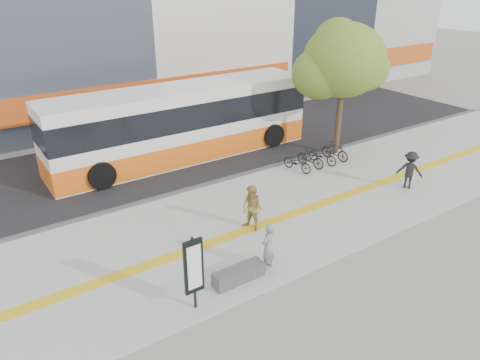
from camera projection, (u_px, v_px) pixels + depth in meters
ground at (282, 238)px, 15.57m from camera, size 120.00×120.00×0.00m
sidewalk at (256, 219)px, 16.68m from camera, size 40.00×7.00×0.08m
tactile_strip at (265, 224)px, 16.29m from camera, size 40.00×0.45×0.01m
street at (167, 156)px, 22.33m from camera, size 40.00×8.00×0.06m
curb at (208, 185)px, 19.30m from camera, size 40.00×0.25×0.14m
bench at (239, 274)px, 13.22m from camera, size 1.60×0.45×0.45m
signboard at (194, 268)px, 11.73m from camera, size 0.55×0.10×2.20m
street_tree at (342, 62)px, 20.95m from camera, size 4.40×3.80×6.31m
bus at (182, 125)px, 21.61m from camera, size 12.82×3.04×3.41m
bicycle_row at (316, 157)px, 21.02m from camera, size 3.11×1.61×0.89m
seated_woman at (268, 247)px, 13.55m from camera, size 0.67×0.57×1.56m
pedestrian_tan at (252, 208)px, 15.63m from camera, size 0.85×0.96×1.65m
pedestrian_dark at (410, 170)px, 18.70m from camera, size 1.05×1.19×1.60m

